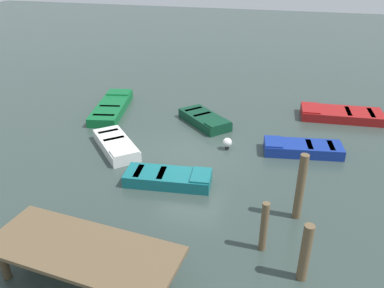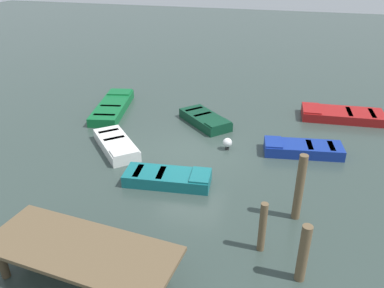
# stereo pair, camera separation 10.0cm
# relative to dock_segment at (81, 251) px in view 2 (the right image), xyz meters

# --- Properties ---
(ground_plane) EXTENTS (80.00, 80.00, 0.00)m
(ground_plane) POSITION_rel_dock_segment_xyz_m (-0.72, -6.84, -0.83)
(ground_plane) COLOR #33423D
(dock_segment) EXTENTS (4.66, 2.19, 0.95)m
(dock_segment) POSITION_rel_dock_segment_xyz_m (0.00, 0.00, 0.00)
(dock_segment) COLOR brown
(dock_segment) RESTS_ON ground_plane
(rowboat_white) EXTENTS (2.68, 2.78, 0.46)m
(rowboat_white) POSITION_rel_dock_segment_xyz_m (2.18, -6.23, -0.62)
(rowboat_white) COLOR silver
(rowboat_white) RESTS_ON ground_plane
(rowboat_teal) EXTENTS (2.95, 1.37, 0.46)m
(rowboat_teal) POSITION_rel_dock_segment_xyz_m (-0.55, -4.49, -0.62)
(rowboat_teal) COLOR #14666B
(rowboat_teal) RESTS_ON ground_plane
(rowboat_blue) EXTENTS (3.04, 1.50, 0.46)m
(rowboat_blue) POSITION_rel_dock_segment_xyz_m (-4.81, -7.87, -0.62)
(rowboat_blue) COLOR navy
(rowboat_blue) RESTS_ON ground_plane
(rowboat_red) EXTENTS (3.69, 1.74, 0.46)m
(rowboat_red) POSITION_rel_dock_segment_xyz_m (-6.46, -11.83, -0.62)
(rowboat_red) COLOR maroon
(rowboat_red) RESTS_ON ground_plane
(rowboat_green) EXTENTS (2.05, 4.19, 0.46)m
(rowboat_green) POSITION_rel_dock_segment_xyz_m (4.12, -9.89, -0.62)
(rowboat_green) COLOR #0F602D
(rowboat_green) RESTS_ON ground_plane
(rowboat_dark_green) EXTENTS (2.72, 2.65, 0.46)m
(rowboat_dark_green) POSITION_rel_dock_segment_xyz_m (-0.55, -9.58, -0.62)
(rowboat_dark_green) COLOR #0C3823
(rowboat_dark_green) RESTS_ON ground_plane
(mooring_piling_far_right) EXTENTS (0.24, 0.24, 2.07)m
(mooring_piling_far_right) POSITION_rel_dock_segment_xyz_m (-4.72, -3.75, 0.20)
(mooring_piling_far_right) COLOR brown
(mooring_piling_far_right) RESTS_ON ground_plane
(mooring_piling_mid_left) EXTENTS (0.19, 0.19, 1.45)m
(mooring_piling_mid_left) POSITION_rel_dock_segment_xyz_m (-3.90, -2.13, -0.11)
(mooring_piling_mid_left) COLOR brown
(mooring_piling_mid_left) RESTS_ON ground_plane
(mooring_piling_far_left) EXTENTS (0.24, 0.24, 1.57)m
(mooring_piling_far_left) POSITION_rel_dock_segment_xyz_m (-4.91, -1.37, -0.05)
(mooring_piling_far_left) COLOR brown
(mooring_piling_far_left) RESTS_ON ground_plane
(marker_buoy) EXTENTS (0.36, 0.36, 0.48)m
(marker_buoy) POSITION_rel_dock_segment_xyz_m (-1.98, -7.43, -0.55)
(marker_buoy) COLOR #262626
(marker_buoy) RESTS_ON ground_plane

